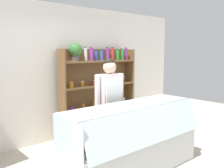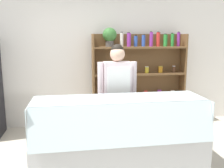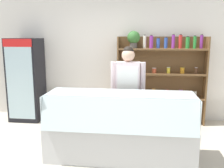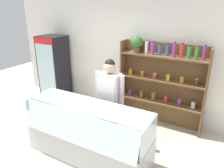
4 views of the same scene
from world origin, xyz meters
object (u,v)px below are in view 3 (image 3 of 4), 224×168
drinks_fridge (26,80)px  shelving_unit (158,72)px  deli_display_case (119,138)px  shop_clerk (128,87)px

drinks_fridge → shelving_unit: shelving_unit is taller
shelving_unit → deli_display_case: 2.02m
shelving_unit → shop_clerk: size_ratio=1.16×
shop_clerk → drinks_fridge: bearing=157.3°
shelving_unit → deli_display_case: (-0.66, -1.74, -0.79)m
drinks_fridge → shop_clerk: drinks_fridge is taller
shelving_unit → shop_clerk: 1.28m
deli_display_case → shop_clerk: bearing=82.4°
deli_display_case → shop_clerk: 0.91m
shelving_unit → shop_clerk: bearing=-117.0°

